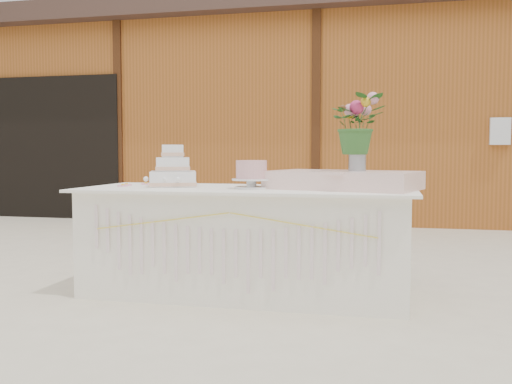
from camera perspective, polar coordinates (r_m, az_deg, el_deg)
ground at (r=4.24m, az=-0.94°, el=-10.04°), size 80.00×80.00×0.00m
barn at (r=10.05m, az=7.39°, el=7.66°), size 12.60×4.60×3.30m
cake_table at (r=4.16m, az=-0.96°, el=-4.87°), size 2.40×1.00×0.77m
wedding_cake at (r=4.34m, az=-8.29°, el=1.96°), size 0.45×0.45×0.31m
pink_cake_stand at (r=4.03m, az=-0.46°, el=1.92°), size 0.28×0.28×0.20m
satin_runner at (r=4.04m, az=8.74°, el=1.19°), size 1.12×0.83×0.13m
flower_vase at (r=4.03m, az=10.09°, el=3.24°), size 0.12×0.12×0.16m
bouquet at (r=4.04m, az=10.14°, el=7.37°), size 0.43×0.39×0.42m
loose_flowers at (r=4.55m, az=-12.62°, el=0.78°), size 0.20×0.40×0.02m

